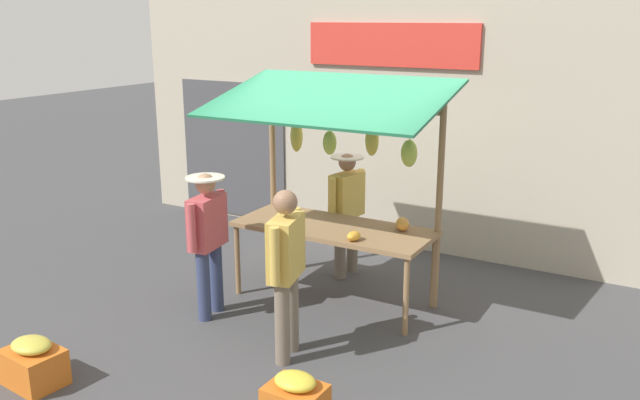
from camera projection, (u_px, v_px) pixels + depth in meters
ground_plane at (333, 300)px, 7.53m from camera, size 40.00×40.00×0.00m
street_backdrop at (408, 125)px, 8.94m from camera, size 9.00×0.30×3.40m
market_stall at (336, 166)px, 7.13m from camera, size 2.50×1.46×2.50m
vendor_with_sunhat at (347, 206)px, 8.03m from camera, size 0.40×0.66×1.54m
shopper_with_shopping_bag at (286, 263)px, 6.03m from camera, size 0.33×0.68×1.63m
shopper_in_striped_shirt at (208, 234)px, 6.92m from camera, size 0.40×0.67×1.56m
produce_crate_near at (34, 363)px, 5.76m from camera, size 0.54×0.43×0.43m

